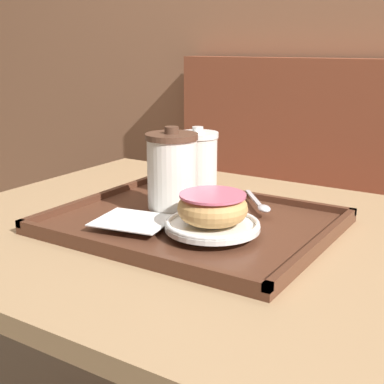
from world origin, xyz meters
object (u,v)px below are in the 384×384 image
at_px(coffee_cup_rear, 198,162).
at_px(spoon, 261,205).
at_px(donut_chocolate_glazed, 213,207).
at_px(coffee_cup_front, 172,170).

distance_m(coffee_cup_rear, spoon, 0.17).
height_order(coffee_cup_rear, spoon, coffee_cup_rear).
bearing_deg(donut_chocolate_glazed, coffee_cup_front, 152.35).
height_order(coffee_cup_front, spoon, coffee_cup_front).
xyz_separation_m(coffee_cup_rear, donut_chocolate_glazed, (0.14, -0.18, -0.02)).
height_order(coffee_cup_front, coffee_cup_rear, coffee_cup_front).
bearing_deg(coffee_cup_rear, coffee_cup_front, -81.56).
bearing_deg(coffee_cup_rear, spoon, -11.83).
relative_size(coffee_cup_rear, donut_chocolate_glazed, 1.16).
bearing_deg(spoon, coffee_cup_rear, -141.30).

